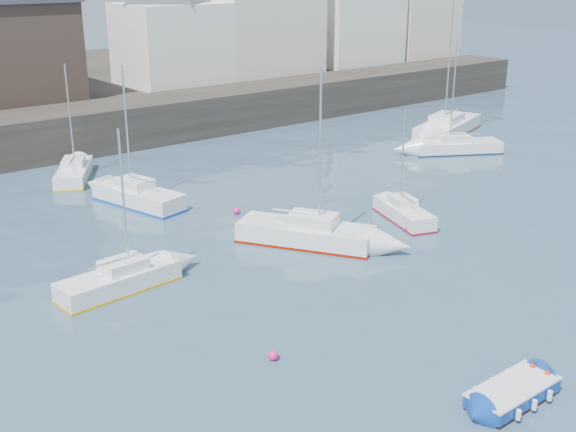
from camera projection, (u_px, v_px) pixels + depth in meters
water at (506, 349)px, 24.56m from camera, size 220.00×220.00×0.00m
quay_wall at (83, 129)px, 49.96m from camera, size 90.00×5.00×3.00m
bldg_east_a at (256, 5)px, 64.39m from camera, size 13.36×13.36×11.80m
bldg_east_b at (350, 11)px, 70.76m from camera, size 11.88×11.88×9.95m
bldg_east_c at (413, 3)px, 75.85m from camera, size 11.14×11.14×10.95m
bldg_east_d at (171, 27)px, 59.25m from camera, size 11.14×11.14×8.95m
blue_dinghy at (513, 393)px, 21.51m from camera, size 3.09×1.66×0.59m
sailboat_a at (120, 280)px, 28.85m from camera, size 5.15×2.05×6.54m
sailboat_b at (307, 233)px, 33.60m from camera, size 5.14×6.49×8.22m
sailboat_c at (404, 212)px, 36.67m from camera, size 2.71×4.59×5.76m
sailboat_d at (457, 146)px, 49.69m from camera, size 6.14×4.60×7.62m
sailboat_f at (138, 196)px, 38.99m from camera, size 3.18×5.98×7.42m
sailboat_g at (448, 127)px, 55.06m from camera, size 8.40×5.06×10.13m
sailboat_h at (74, 172)px, 43.70m from camera, size 4.16×5.46×6.85m
buoy_near at (273, 360)px, 23.94m from camera, size 0.36×0.36×0.36m
buoy_mid at (409, 232)px, 35.23m from camera, size 0.36×0.36×0.36m
buoy_far at (237, 214)px, 37.77m from camera, size 0.36×0.36×0.36m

